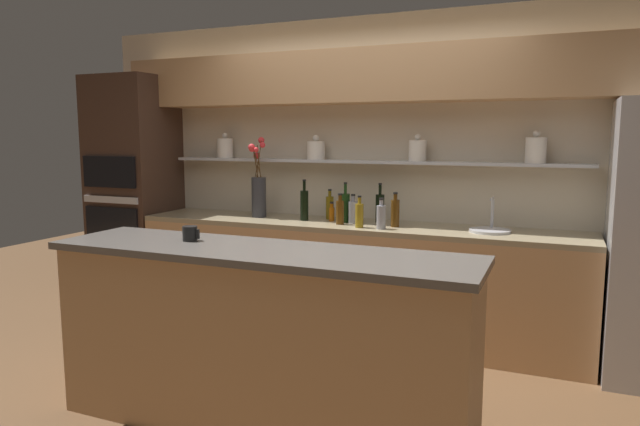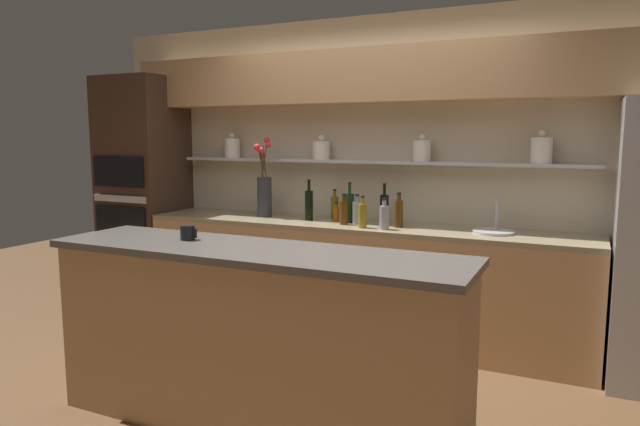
% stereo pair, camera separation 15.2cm
% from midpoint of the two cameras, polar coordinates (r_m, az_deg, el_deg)
% --- Properties ---
extents(ground_plane, '(12.00, 12.00, 0.00)m').
position_cam_midpoint_polar(ground_plane, '(3.75, -3.99, -17.88)').
color(ground_plane, brown).
extents(back_wall_unit, '(5.20, 0.44, 2.60)m').
position_cam_midpoint_polar(back_wall_unit, '(4.80, 4.19, 6.87)').
color(back_wall_unit, beige).
rests_on(back_wall_unit, ground_plane).
extents(back_counter_unit, '(3.65, 0.62, 0.92)m').
position_cam_midpoint_polar(back_counter_unit, '(4.69, 2.22, -6.61)').
color(back_counter_unit, tan).
rests_on(back_counter_unit, ground_plane).
extents(island_counter, '(2.38, 0.61, 1.02)m').
position_cam_midpoint_polar(island_counter, '(3.22, -7.43, -12.44)').
color(island_counter, tan).
rests_on(island_counter, ground_plane).
extents(oven_tower, '(0.69, 0.64, 2.17)m').
position_cam_midpoint_polar(oven_tower, '(5.72, -18.77, 1.92)').
color(oven_tower, '#3D281E').
rests_on(oven_tower, ground_plane).
extents(flower_vase, '(0.14, 0.17, 0.69)m').
position_cam_midpoint_polar(flower_vase, '(4.97, -7.04, 2.30)').
color(flower_vase, '#2D2D33').
rests_on(flower_vase, back_counter_unit).
extents(sink_fixture, '(0.30, 0.30, 0.25)m').
position_cam_midpoint_polar(sink_fixture, '(4.34, 15.70, -1.53)').
color(sink_fixture, '#B7B7BC').
rests_on(sink_fixture, back_counter_unit).
extents(bottle_wine_0, '(0.07, 0.07, 0.32)m').
position_cam_midpoint_polar(bottle_wine_0, '(4.63, 5.08, 0.53)').
color(bottle_wine_0, black).
rests_on(bottle_wine_0, back_counter_unit).
extents(bottle_wine_1, '(0.07, 0.07, 0.34)m').
position_cam_midpoint_polar(bottle_wine_1, '(4.74, -2.49, 0.84)').
color(bottle_wine_1, black).
rests_on(bottle_wine_1, back_counter_unit).
extents(bottle_oil_2, '(0.06, 0.06, 0.25)m').
position_cam_midpoint_polar(bottle_oil_2, '(4.81, 0.08, 0.60)').
color(bottle_oil_2, brown).
rests_on(bottle_oil_2, back_counter_unit).
extents(bottle_spirit_3, '(0.06, 0.06, 0.25)m').
position_cam_midpoint_polar(bottle_spirit_3, '(4.53, 1.06, 0.15)').
color(bottle_spirit_3, '#4C2D0C').
rests_on(bottle_spirit_3, back_counter_unit).
extents(bottle_oil_4, '(0.06, 0.06, 0.25)m').
position_cam_midpoint_polar(bottle_oil_4, '(4.38, 2.97, -0.18)').
color(bottle_oil_4, olive).
rests_on(bottle_oil_4, back_counter_unit).
extents(bottle_spirit_5, '(0.06, 0.06, 0.27)m').
position_cam_midpoint_polar(bottle_spirit_5, '(4.43, 6.55, 0.07)').
color(bottle_spirit_5, '#4C2D0C').
rests_on(bottle_spirit_5, back_counter_unit).
extents(bottle_spirit_6, '(0.08, 0.08, 0.24)m').
position_cam_midpoint_polar(bottle_spirit_6, '(4.58, 2.38, 0.13)').
color(bottle_spirit_6, gray).
rests_on(bottle_spirit_6, back_counter_unit).
extents(bottle_sauce_7, '(0.05, 0.05, 0.16)m').
position_cam_midpoint_polar(bottle_sauce_7, '(4.70, 0.25, -0.00)').
color(bottle_sauce_7, '#9E4C0A').
rests_on(bottle_sauce_7, back_counter_unit).
extents(bottle_spirit_8, '(0.07, 0.07, 0.24)m').
position_cam_midpoint_polar(bottle_spirit_8, '(4.32, 5.14, -0.35)').
color(bottle_spirit_8, gray).
rests_on(bottle_spirit_8, back_counter_unit).
extents(bottle_wine_9, '(0.07, 0.07, 0.33)m').
position_cam_midpoint_polar(bottle_wine_9, '(4.64, 1.61, 0.59)').
color(bottle_wine_9, '#193814').
rests_on(bottle_wine_9, back_counter_unit).
extents(coffee_mug, '(0.11, 0.09, 0.09)m').
position_cam_midpoint_polar(coffee_mug, '(3.38, -14.12, -2.00)').
color(coffee_mug, black).
rests_on(coffee_mug, island_counter).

